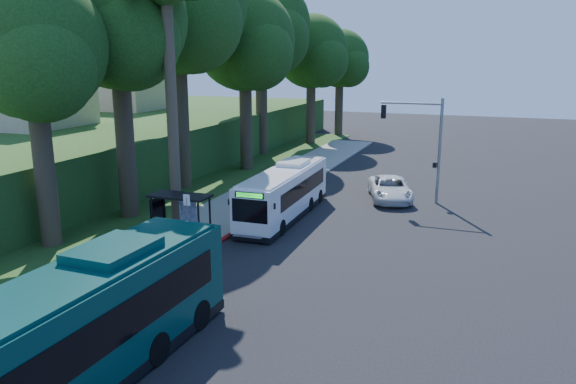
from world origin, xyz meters
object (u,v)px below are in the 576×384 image
at_px(teal_bus, 71,333).
at_px(pickup, 390,189).
at_px(bus_shelter, 178,207).
at_px(white_bus, 285,192).

bearing_deg(teal_bus, pickup, 82.18).
bearing_deg(pickup, bus_shelter, -142.99).
relative_size(teal_bus, pickup, 2.35).
distance_m(white_bus, pickup, 8.37).
bearing_deg(white_bus, pickup, 49.57).
relative_size(white_bus, teal_bus, 0.82).
distance_m(white_bus, teal_bus, 19.56).
bearing_deg(white_bus, bus_shelter, -122.13).
xyz_separation_m(bus_shelter, pickup, (8.94, 12.70, -1.02)).
relative_size(white_bus, pickup, 1.92).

